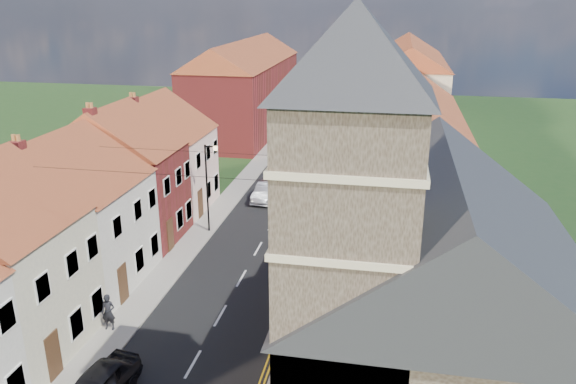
{
  "coord_description": "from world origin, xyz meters",
  "views": [
    {
      "loc": [
        7.94,
        -13.44,
        15.23
      ],
      "look_at": [
        1.69,
        19.3,
        3.5
      ],
      "focal_mm": 35.0,
      "sensor_mm": 36.0,
      "label": 1
    }
  ],
  "objects_px": {
    "church": "(426,297)",
    "car_distant_b": "(351,129)",
    "pedestrian_left": "(108,312)",
    "car_mid": "(266,191)",
    "pedestrian_right": "(287,324)",
    "car_distant": "(312,107)",
    "car_far": "(286,160)",
    "lamppost": "(208,183)"
  },
  "relations": [
    {
      "from": "lamppost",
      "to": "church",
      "type": "bearing_deg",
      "value": -51.7
    },
    {
      "from": "church",
      "to": "car_distant_b",
      "type": "bearing_deg",
      "value": 97.52
    },
    {
      "from": "church",
      "to": "pedestrian_right",
      "type": "xyz_separation_m",
      "value": [
        -5.66,
        5.22,
        -5.01
      ]
    },
    {
      "from": "church",
      "to": "pedestrian_left",
      "type": "relative_size",
      "value": 8.44
    },
    {
      "from": "church",
      "to": "car_far",
      "type": "xyz_separation_m",
      "value": [
        -10.97,
        32.49,
        -5.18
      ]
    },
    {
      "from": "car_distant",
      "to": "pedestrian_left",
      "type": "distance_m",
      "value": 55.15
    },
    {
      "from": "pedestrian_right",
      "to": "car_distant_b",
      "type": "distance_m",
      "value": 41.45
    },
    {
      "from": "lamppost",
      "to": "pedestrian_left",
      "type": "xyz_separation_m",
      "value": [
        -0.97,
        -12.27,
        -2.52
      ]
    },
    {
      "from": "lamppost",
      "to": "car_distant_b",
      "type": "relative_size",
      "value": 1.32
    },
    {
      "from": "lamppost",
      "to": "car_far",
      "type": "xyz_separation_m",
      "value": [
        2.2,
        15.82,
        -2.84
      ]
    },
    {
      "from": "pedestrian_right",
      "to": "car_distant_b",
      "type": "relative_size",
      "value": 0.33
    },
    {
      "from": "lamppost",
      "to": "car_distant",
      "type": "bearing_deg",
      "value": 89.18
    },
    {
      "from": "car_distant",
      "to": "car_distant_b",
      "type": "xyz_separation_m",
      "value": [
        6.4,
        -12.85,
        0.06
      ]
    },
    {
      "from": "car_distant",
      "to": "car_distant_b",
      "type": "distance_m",
      "value": 14.36
    },
    {
      "from": "car_distant",
      "to": "pedestrian_right",
      "type": "bearing_deg",
      "value": -69.72
    },
    {
      "from": "lamppost",
      "to": "car_distant_b",
      "type": "height_order",
      "value": "lamppost"
    },
    {
      "from": "church",
      "to": "pedestrian_left",
      "type": "distance_m",
      "value": 15.59
    },
    {
      "from": "car_mid",
      "to": "pedestrian_right",
      "type": "height_order",
      "value": "pedestrian_right"
    },
    {
      "from": "church",
      "to": "pedestrian_right",
      "type": "relative_size",
      "value": 10.17
    },
    {
      "from": "car_distant_b",
      "to": "church",
      "type": "bearing_deg",
      "value": 78.1
    },
    {
      "from": "car_mid",
      "to": "pedestrian_right",
      "type": "bearing_deg",
      "value": -70.71
    },
    {
      "from": "car_distant",
      "to": "pedestrian_right",
      "type": "distance_m",
      "value": 54.74
    },
    {
      "from": "pedestrian_left",
      "to": "car_distant_b",
      "type": "bearing_deg",
      "value": 73.52
    },
    {
      "from": "church",
      "to": "car_mid",
      "type": "bearing_deg",
      "value": 114.64
    },
    {
      "from": "church",
      "to": "car_mid",
      "type": "height_order",
      "value": "church"
    },
    {
      "from": "church",
      "to": "car_mid",
      "type": "distance_m",
      "value": 26.56
    },
    {
      "from": "car_mid",
      "to": "car_distant",
      "type": "relative_size",
      "value": 1.01
    },
    {
      "from": "church",
      "to": "car_mid",
      "type": "relative_size",
      "value": 3.63
    },
    {
      "from": "church",
      "to": "car_distant_b",
      "type": "xyz_separation_m",
      "value": [
        -6.16,
        46.68,
        -5.25
      ]
    },
    {
      "from": "lamppost",
      "to": "car_distant_b",
      "type": "distance_m",
      "value": 30.95
    },
    {
      "from": "car_mid",
      "to": "church",
      "type": "bearing_deg",
      "value": -61.81
    },
    {
      "from": "lamppost",
      "to": "car_distant",
      "type": "distance_m",
      "value": 42.96
    },
    {
      "from": "pedestrian_left",
      "to": "pedestrian_right",
      "type": "xyz_separation_m",
      "value": [
        8.48,
        0.82,
        -0.15
      ]
    },
    {
      "from": "pedestrian_right",
      "to": "church",
      "type": "bearing_deg",
      "value": 123.61
    },
    {
      "from": "lamppost",
      "to": "car_far",
      "type": "bearing_deg",
      "value": 82.08
    },
    {
      "from": "pedestrian_right",
      "to": "lamppost",
      "type": "bearing_deg",
      "value": -70.42
    },
    {
      "from": "car_far",
      "to": "pedestrian_left",
      "type": "relative_size",
      "value": 2.66
    },
    {
      "from": "car_far",
      "to": "car_distant_b",
      "type": "height_order",
      "value": "car_far"
    },
    {
      "from": "pedestrian_right",
      "to": "car_distant_b",
      "type": "bearing_deg",
      "value": -102.99
    },
    {
      "from": "pedestrian_left",
      "to": "car_far",
      "type": "bearing_deg",
      "value": 77.78
    },
    {
      "from": "car_distant",
      "to": "car_far",
      "type": "bearing_deg",
      "value": -73.6
    },
    {
      "from": "lamppost",
      "to": "pedestrian_right",
      "type": "height_order",
      "value": "lamppost"
    }
  ]
}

